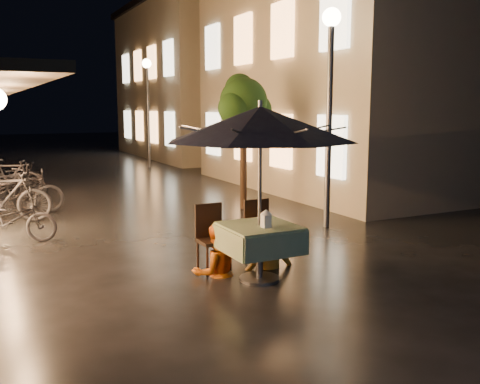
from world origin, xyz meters
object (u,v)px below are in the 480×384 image
bicycle_0 (11,219)px  patio_umbrella (260,124)px  table_lantern (266,217)px  person_orange (215,225)px  cafe_table (260,239)px  person_yellow (268,217)px  streetlamp_near (330,78)px

bicycle_0 → patio_umbrella: bearing=-121.6°
table_lantern → person_orange: person_orange is taller
cafe_table → person_yellow: 0.67m
patio_umbrella → person_yellow: patio_umbrella is taller
person_yellow → bicycle_0: person_yellow is taller
cafe_table → patio_umbrella: (-0.00, -0.00, 1.56)m
streetlamp_near → bicycle_0: size_ratio=2.68×
streetlamp_near → bicycle_0: (-5.73, 1.44, -2.50)m
table_lantern → person_yellow: (0.42, 0.68, -0.16)m
cafe_table → table_lantern: table_lantern is taller
streetlamp_near → bicycle_0: streetlamp_near is taller
cafe_table → bicycle_0: size_ratio=0.63×
person_orange → table_lantern: bearing=123.3°
person_yellow → cafe_table: bearing=54.1°
streetlamp_near → cafe_table: (-2.80, -2.34, -2.33)m
patio_umbrella → bicycle_0: bearing=127.7°
table_lantern → streetlamp_near: bearing=42.0°
patio_umbrella → table_lantern: 1.24m
patio_umbrella → person_orange: (-0.43, 0.52, -1.43)m
bicycle_0 → streetlamp_near: bearing=-83.4°
patio_umbrella → person_orange: bearing=129.9°
streetlamp_near → patio_umbrella: bearing=-140.1°
streetlamp_near → person_orange: bearing=-150.6°
cafe_table → bicycle_0: 4.79m
streetlamp_near → bicycle_0: bearing=165.9°
patio_umbrella → person_orange: size_ratio=1.80×
person_orange → person_yellow: bearing=-179.7°
cafe_table → bicycle_0: bicycle_0 is taller
cafe_table → table_lantern: (-0.00, -0.18, 0.33)m
table_lantern → person_yellow: 0.81m
patio_umbrella → bicycle_0: patio_umbrella is taller
streetlamp_near → person_orange: (-3.24, -1.83, -2.20)m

